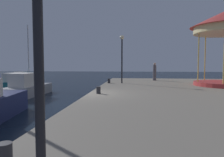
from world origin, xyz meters
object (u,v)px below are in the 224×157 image
object	(u,v)px
lamp_post_mid_promenade	(122,50)
bollard_center	(4,156)
bollard_south	(98,90)
person_far_corner	(155,72)
motorboat_grey	(27,88)
bollard_north	(109,81)
sailboat_teal	(22,82)

from	to	relation	value
lamp_post_mid_promenade	bollard_center	xyz separation A→B (m)	(-0.98, -15.24, -2.64)
bollard_south	lamp_post_mid_promenade	bearing A→B (deg)	82.20
lamp_post_mid_promenade	bollard_center	world-z (taller)	lamp_post_mid_promenade
person_far_corner	bollard_south	bearing A→B (deg)	-111.70
bollard_south	motorboat_grey	bearing A→B (deg)	148.39
person_far_corner	lamp_post_mid_promenade	bearing A→B (deg)	-132.23
bollard_north	bollard_south	world-z (taller)	same
bollard_center	person_far_corner	distance (m)	19.15
lamp_post_mid_promenade	sailboat_teal	bearing A→B (deg)	167.87
bollard_center	person_far_corner	bearing A→B (deg)	77.58
person_far_corner	sailboat_teal	bearing A→B (deg)	-174.88
sailboat_teal	person_far_corner	world-z (taller)	sailboat_teal
motorboat_grey	bollard_center	xyz separation A→B (m)	(6.18, -12.34, 0.35)
sailboat_teal	lamp_post_mid_promenade	size ratio (longest dim) A/B	1.61
bollard_south	person_far_corner	size ratio (longest dim) A/B	0.22
bollard_north	bollard_south	xyz separation A→B (m)	(0.19, -6.63, 0.00)
sailboat_teal	lamp_post_mid_promenade	bearing A→B (deg)	-12.13
bollard_north	person_far_corner	bearing A→B (deg)	39.99
bollard_center	sailboat_teal	bearing A→B (deg)	118.35
motorboat_grey	person_far_corner	bearing A→B (deg)	31.65
bollard_north	sailboat_teal	bearing A→B (deg)	165.81
bollard_south	person_far_corner	distance (m)	10.99
motorboat_grey	bollard_center	world-z (taller)	motorboat_grey
lamp_post_mid_promenade	person_far_corner	distance (m)	5.07
bollard_north	bollard_center	xyz separation A→B (m)	(0.13, -15.13, 0.00)
sailboat_teal	bollard_south	size ratio (longest dim) A/B	16.67
bollard_south	bollard_north	bearing A→B (deg)	91.68
sailboat_teal	person_far_corner	size ratio (longest dim) A/B	3.69
motorboat_grey	bollard_center	distance (m)	13.81
person_far_corner	motorboat_grey	bearing A→B (deg)	-148.35
sailboat_teal	bollard_south	xyz separation A→B (m)	(9.49, -8.98, 0.38)
motorboat_grey	bollard_north	size ratio (longest dim) A/B	12.97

